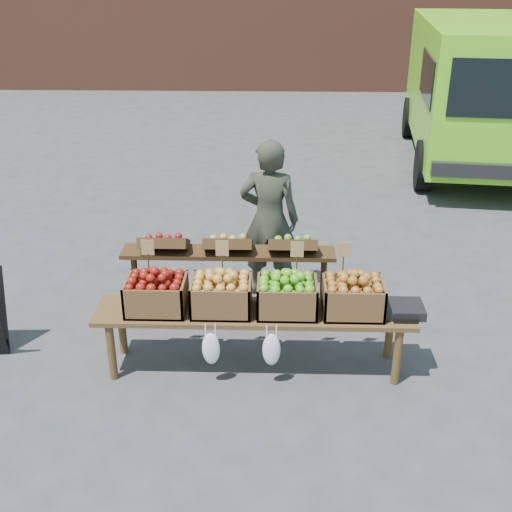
# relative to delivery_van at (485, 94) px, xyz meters

# --- Properties ---
(ground) EXTENTS (80.00, 80.00, 0.00)m
(ground) POSITION_rel_delivery_van_xyz_m (-4.34, -6.42, -1.19)
(ground) COLOR #414143
(delivery_van) EXTENTS (3.07, 5.58, 2.38)m
(delivery_van) POSITION_rel_delivery_van_xyz_m (0.00, 0.00, 0.00)
(delivery_van) COLOR #6FDB1E
(delivery_van) RESTS_ON ground
(vendor) EXTENTS (0.67, 0.49, 1.69)m
(vendor) POSITION_rel_delivery_van_xyz_m (-3.60, -5.02, -0.35)
(vendor) COLOR #2F3326
(vendor) RESTS_ON ground
(back_table) EXTENTS (2.10, 0.44, 1.04)m
(back_table) POSITION_rel_delivery_van_xyz_m (-3.97, -5.70, -0.67)
(back_table) COLOR #3A2612
(back_table) RESTS_ON ground
(display_bench) EXTENTS (2.70, 0.56, 0.57)m
(display_bench) POSITION_rel_delivery_van_xyz_m (-3.71, -6.42, -0.91)
(display_bench) COLOR #52391C
(display_bench) RESTS_ON ground
(crate_golden_apples) EXTENTS (0.50, 0.40, 0.28)m
(crate_golden_apples) POSITION_rel_delivery_van_xyz_m (-4.53, -6.42, -0.48)
(crate_golden_apples) COLOR maroon
(crate_golden_apples) RESTS_ON display_bench
(crate_russet_pears) EXTENTS (0.50, 0.40, 0.28)m
(crate_russet_pears) POSITION_rel_delivery_van_xyz_m (-3.98, -6.42, -0.48)
(crate_russet_pears) COLOR gold
(crate_russet_pears) RESTS_ON display_bench
(crate_red_apples) EXTENTS (0.50, 0.40, 0.28)m
(crate_red_apples) POSITION_rel_delivery_van_xyz_m (-3.43, -6.42, -0.48)
(crate_red_apples) COLOR #2E8D10
(crate_red_apples) RESTS_ON display_bench
(crate_green_apples) EXTENTS (0.50, 0.40, 0.28)m
(crate_green_apples) POSITION_rel_delivery_van_xyz_m (-2.88, -6.42, -0.48)
(crate_green_apples) COLOR #AA692E
(crate_green_apples) RESTS_ON display_bench
(weighing_scale) EXTENTS (0.34, 0.30, 0.08)m
(weighing_scale) POSITION_rel_delivery_van_xyz_m (-2.46, -6.42, -0.58)
(weighing_scale) COLOR black
(weighing_scale) RESTS_ON display_bench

